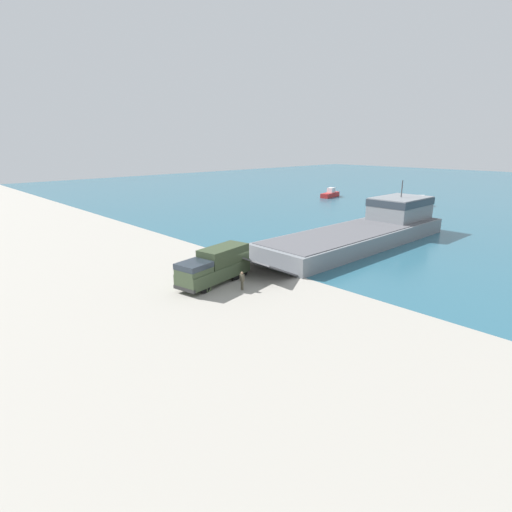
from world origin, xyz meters
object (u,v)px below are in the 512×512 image
at_px(soldier_on_ramp, 242,279).
at_px(moored_boat_b, 330,194).
at_px(cargo_crate, 206,288).
at_px(military_truck, 214,266).
at_px(moored_boat_a, 420,202).
at_px(landing_craft, 370,228).
at_px(mooring_bollard, 221,256).

height_order(soldier_on_ramp, moored_boat_b, moored_boat_b).
bearing_deg(cargo_crate, military_truck, 122.16).
bearing_deg(moored_boat_a, military_truck, 65.85).
relative_size(landing_craft, soldier_on_ramp, 20.51).
relative_size(military_truck, cargo_crate, 11.29).
bearing_deg(landing_craft, soldier_on_ramp, -84.46).
relative_size(moored_boat_a, mooring_bollard, 8.80).
xyz_separation_m(soldier_on_ramp, moored_boat_b, (-32.77, 57.95, -0.25)).
bearing_deg(moored_boat_a, cargo_crate, 66.71).
height_order(military_truck, soldier_on_ramp, military_truck).
relative_size(landing_craft, mooring_bollard, 50.61).
bearing_deg(landing_craft, moored_boat_b, 133.56).
distance_m(moored_boat_a, moored_boat_b, 21.62).
bearing_deg(mooring_bollard, cargo_crate, -46.30).
xyz_separation_m(landing_craft, moored_boat_b, (-30.71, 33.20, -1.09)).
height_order(moored_boat_b, mooring_bollard, moored_boat_b).
bearing_deg(military_truck, moored_boat_a, 177.18).
distance_m(landing_craft, military_truck, 25.40).
bearing_deg(military_truck, moored_boat_b, -163.60).
bearing_deg(soldier_on_ramp, mooring_bollard, 66.75).
distance_m(military_truck, moored_boat_b, 65.63).
distance_m(moored_boat_b, cargo_crate, 67.88).
relative_size(soldier_on_ramp, cargo_crate, 2.32).
bearing_deg(mooring_bollard, moored_boat_b, 114.18).
relative_size(landing_craft, cargo_crate, 47.62).
height_order(moored_boat_b, cargo_crate, moored_boat_b).
bearing_deg(landing_craft, moored_boat_a, 105.39).
relative_size(mooring_bollard, cargo_crate, 0.94).
relative_size(moored_boat_a, cargo_crate, 8.28).
distance_m(landing_craft, moored_boat_b, 45.24).
xyz_separation_m(landing_craft, mooring_bollard, (-6.78, -20.11, -1.45)).
bearing_deg(cargo_crate, mooring_bollard, 133.70).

